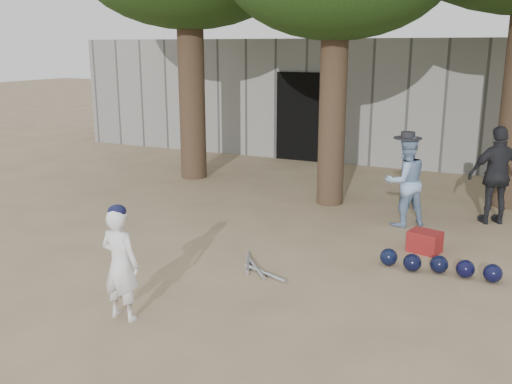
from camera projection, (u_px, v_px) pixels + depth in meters
The scene contains 8 objects.
ground at pixel (179, 278), 7.12m from camera, with size 70.00×70.00×0.00m, color #937C5E.
boy_player at pixel (120, 264), 5.94m from camera, with size 0.44×0.29×1.22m, color white.
spectator_blue at pixel (405, 181), 9.07m from camera, with size 0.71×0.55×1.45m, color #83A3CA.
spectator_dark at pixel (497, 175), 9.17m from camera, with size 0.94×0.39×1.60m, color black.
red_bag at pixel (425, 242), 8.01m from camera, with size 0.42×0.32×0.30m, color maroon.
back_building at pixel (379, 95), 15.81m from camera, with size 16.00×5.24×3.00m.
helmet_row at pixel (439, 265), 7.25m from camera, with size 1.51×0.32×0.23m.
bat_pile at pixel (256, 268), 7.39m from camera, with size 0.88×0.75×0.06m.
Camera 1 is at (3.70, -5.59, 2.81)m, focal length 40.00 mm.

